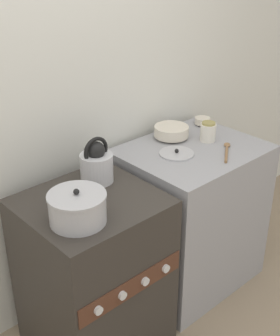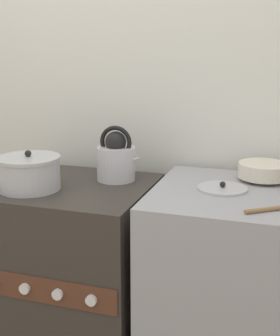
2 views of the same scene
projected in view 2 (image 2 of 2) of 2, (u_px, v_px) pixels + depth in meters
wall_back at (108, 100)px, 2.37m from camera, size 7.00×0.06×2.50m
stove at (77, 279)px, 2.18m from camera, size 0.67×0.64×0.92m
counter at (249, 301)px, 1.96m from camera, size 0.82×0.67×0.95m
kettle at (116, 159)px, 2.12m from camera, size 0.21×0.17×0.25m
cooking_pot at (29, 173)px, 1.99m from camera, size 0.27×0.27×0.17m
enamel_bowl at (263, 171)px, 2.01m from camera, size 0.21×0.21×0.08m
loose_pot_lid at (222, 188)px, 1.89m from camera, size 0.20×0.20×0.03m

